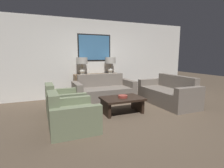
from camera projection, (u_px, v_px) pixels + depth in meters
The scene contains 11 objects.
ground_plane at pixel (126, 117), 4.10m from camera, with size 20.00×20.00×0.00m, color brown.
back_wall at pixel (94, 58), 6.20m from camera, with size 7.62×0.12×2.65m.
console_table at pixel (97, 85), 6.10m from camera, with size 1.56×0.40×0.81m.
table_lamp_left at pixel (82, 62), 5.77m from camera, with size 0.37×0.37×0.57m.
table_lamp_right at pixel (110, 62), 6.16m from camera, with size 0.37×0.37×0.57m.
couch_by_back_wall at pixel (104, 92), 5.47m from camera, with size 1.87×0.87×0.84m.
couch_by_side at pixel (168, 94), 5.21m from camera, with size 0.87×1.87×0.84m.
coffee_table at pixel (122, 102), 4.38m from camera, with size 1.02×0.70×0.39m.
decorative_bowl at pixel (123, 96), 4.36m from camera, with size 0.24×0.24×0.06m.
armchair_near_back_wall at pixel (64, 103), 4.36m from camera, with size 0.90×0.90×0.76m.
armchair_near_camera at pixel (71, 117), 3.37m from camera, with size 0.90×0.90×0.76m.
Camera 1 is at (-1.82, -3.49, 1.43)m, focal length 28.00 mm.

